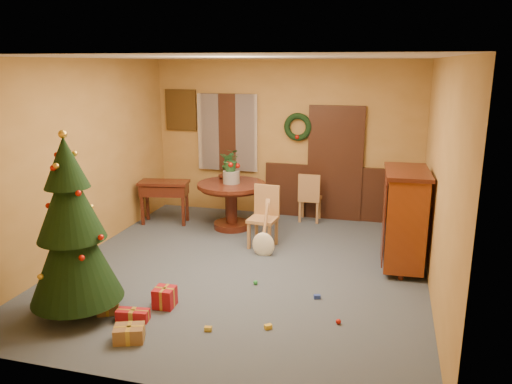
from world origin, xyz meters
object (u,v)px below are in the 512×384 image
(chair_near, at_px, (264,214))
(dining_table, at_px, (232,197))
(christmas_tree, at_px, (72,230))
(writing_desk, at_px, (164,192))
(sideboard, at_px, (404,216))

(chair_near, bearing_deg, dining_table, 138.62)
(christmas_tree, bearing_deg, dining_table, 77.37)
(writing_desk, relative_size, sideboard, 0.66)
(dining_table, xyz_separation_m, writing_desk, (-1.26, -0.03, 0.01))
(chair_near, bearing_deg, sideboard, -9.62)
(christmas_tree, xyz_separation_m, writing_desk, (-0.50, 3.39, -0.43))
(writing_desk, xyz_separation_m, sideboard, (4.12, -1.00, 0.17))
(dining_table, bearing_deg, chair_near, -41.38)
(chair_near, distance_m, writing_desk, 2.12)
(writing_desk, bearing_deg, chair_near, -17.60)
(chair_near, xyz_separation_m, sideboard, (2.10, -0.36, 0.24))
(chair_near, relative_size, christmas_tree, 0.45)
(christmas_tree, bearing_deg, writing_desk, 98.35)
(dining_table, distance_m, sideboard, 3.04)
(writing_desk, bearing_deg, dining_table, 1.30)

